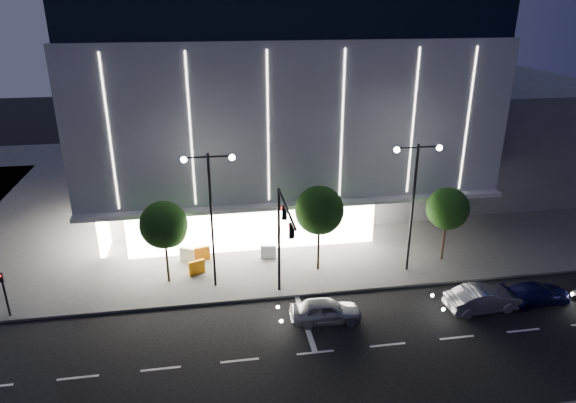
# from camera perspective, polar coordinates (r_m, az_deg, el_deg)

# --- Properties ---
(ground) EXTENTS (160.00, 160.00, 0.00)m
(ground) POSITION_cam_1_polar(r_m,az_deg,el_deg) (29.23, -1.56, -15.02)
(ground) COLOR black
(ground) RESTS_ON ground
(sidewalk_museum) EXTENTS (70.00, 40.00, 0.15)m
(sidewalk_museum) POSITION_cam_1_polar(r_m,az_deg,el_deg) (50.96, 0.35, 1.76)
(sidewalk_museum) COLOR #474747
(sidewalk_museum) RESTS_ON ground
(museum) EXTENTS (30.00, 25.80, 18.00)m
(museum) POSITION_cam_1_polar(r_m,az_deg,el_deg) (46.65, -1.77, 11.59)
(museum) COLOR #4C4C51
(museum) RESTS_ON ground
(annex_building) EXTENTS (16.00, 20.00, 10.00)m
(annex_building) POSITION_cam_1_polar(r_m,az_deg,el_deg) (56.81, 21.93, 7.48)
(annex_building) COLOR #4C4C51
(annex_building) RESTS_ON ground
(traffic_mast) EXTENTS (0.33, 5.89, 7.07)m
(traffic_mast) POSITION_cam_1_polar(r_m,az_deg,el_deg) (29.61, -0.62, -3.15)
(traffic_mast) COLOR black
(traffic_mast) RESTS_ON ground
(street_lamp_west) EXTENTS (3.16, 0.36, 9.00)m
(street_lamp_west) POSITION_cam_1_polar(r_m,az_deg,el_deg) (31.42, -8.59, -0.05)
(street_lamp_west) COLOR black
(street_lamp_west) RESTS_ON ground
(street_lamp_east) EXTENTS (3.16, 0.36, 9.00)m
(street_lamp_east) POSITION_cam_1_polar(r_m,az_deg,el_deg) (34.00, 13.85, 1.26)
(street_lamp_east) COLOR black
(street_lamp_east) RESTS_ON ground
(ped_signal_far) EXTENTS (0.22, 0.24, 3.00)m
(ped_signal_far) POSITION_cam_1_polar(r_m,az_deg,el_deg) (34.00, -29.00, -8.58)
(ped_signal_far) COLOR black
(ped_signal_far) RESTS_ON ground
(tree_left) EXTENTS (3.02, 3.02, 5.72)m
(tree_left) POSITION_cam_1_polar(r_m,az_deg,el_deg) (33.23, -13.58, -2.79)
(tree_left) COLOR black
(tree_left) RESTS_ON ground
(tree_mid) EXTENTS (3.25, 3.25, 6.15)m
(tree_mid) POSITION_cam_1_polar(r_m,az_deg,el_deg) (33.72, 3.53, -1.26)
(tree_mid) COLOR black
(tree_mid) RESTS_ON ground
(tree_right) EXTENTS (2.91, 2.91, 5.51)m
(tree_right) POSITION_cam_1_polar(r_m,az_deg,el_deg) (36.83, 17.31, -0.97)
(tree_right) COLOR black
(tree_right) RESTS_ON ground
(car_lead) EXTENTS (4.21, 1.89, 1.41)m
(car_lead) POSITION_cam_1_polar(r_m,az_deg,el_deg) (30.29, 4.21, -11.98)
(car_lead) COLOR #A1A4A8
(car_lead) RESTS_ON ground
(car_second) EXTENTS (4.64, 1.90, 1.50)m
(car_second) POSITION_cam_1_polar(r_m,az_deg,el_deg) (33.26, 20.83, -10.07)
(car_second) COLOR #ACAFB4
(car_second) RESTS_ON ground
(car_third) EXTENTS (4.43, 2.08, 1.25)m
(car_third) POSITION_cam_1_polar(r_m,az_deg,el_deg) (35.37, 25.85, -9.15)
(car_third) COLOR #131449
(car_third) RESTS_ON ground
(barrier_a) EXTENTS (1.13, 0.47, 1.00)m
(barrier_a) POSITION_cam_1_polar(r_m,az_deg,el_deg) (36.92, -9.51, -5.72)
(barrier_a) COLOR orange
(barrier_a) RESTS_ON sidewalk_museum
(barrier_b) EXTENTS (1.11, 0.67, 1.00)m
(barrier_b) POSITION_cam_1_polar(r_m,az_deg,el_deg) (36.97, -11.11, -5.80)
(barrier_b) COLOR white
(barrier_b) RESTS_ON sidewalk_museum
(barrier_c) EXTENTS (1.12, 0.62, 1.00)m
(barrier_c) POSITION_cam_1_polar(r_m,az_deg,el_deg) (35.20, -10.11, -7.21)
(barrier_c) COLOR orange
(barrier_c) RESTS_ON sidewalk_museum
(barrier_d) EXTENTS (1.13, 0.43, 1.00)m
(barrier_d) POSITION_cam_1_polar(r_m,az_deg,el_deg) (36.67, -2.20, -5.61)
(barrier_d) COLOR silver
(barrier_d) RESTS_ON sidewalk_museum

